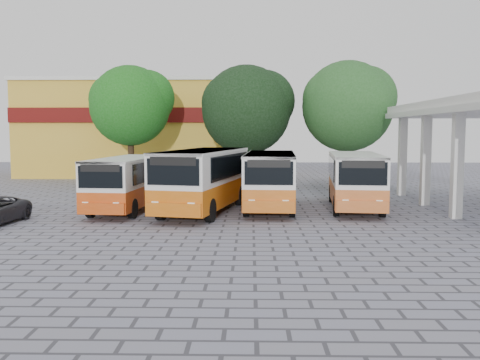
{
  "coord_description": "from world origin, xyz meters",
  "views": [
    {
      "loc": [
        -1.36,
        -22.14,
        3.91
      ],
      "look_at": [
        -1.9,
        4.13,
        1.5
      ],
      "focal_mm": 40.0,
      "sensor_mm": 36.0,
      "label": 1
    }
  ],
  "objects_px": {
    "bus_far_left": "(127,180)",
    "bus_centre_right": "(270,177)",
    "bus_far_right": "(355,177)",
    "bus_centre_left": "(203,176)"
  },
  "relations": [
    {
      "from": "bus_centre_left",
      "to": "bus_far_right",
      "type": "bearing_deg",
      "value": 21.4
    },
    {
      "from": "bus_far_left",
      "to": "bus_far_right",
      "type": "distance_m",
      "value": 11.32
    },
    {
      "from": "bus_far_left",
      "to": "bus_far_right",
      "type": "relative_size",
      "value": 0.94
    },
    {
      "from": "bus_centre_left",
      "to": "bus_far_right",
      "type": "xyz_separation_m",
      "value": [
        7.51,
        1.23,
        -0.13
      ]
    },
    {
      "from": "bus_far_left",
      "to": "bus_centre_right",
      "type": "relative_size",
      "value": 0.94
    },
    {
      "from": "bus_far_left",
      "to": "bus_centre_left",
      "type": "height_order",
      "value": "bus_centre_left"
    },
    {
      "from": "bus_centre_left",
      "to": "bus_centre_right",
      "type": "distance_m",
      "value": 3.45
    },
    {
      "from": "bus_far_left",
      "to": "bus_centre_left",
      "type": "bearing_deg",
      "value": -1.9
    },
    {
      "from": "bus_far_left",
      "to": "bus_centre_right",
      "type": "bearing_deg",
      "value": 10.42
    },
    {
      "from": "bus_far_left",
      "to": "bus_far_right",
      "type": "xyz_separation_m",
      "value": [
        11.3,
        0.78,
        0.09
      ]
    }
  ]
}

